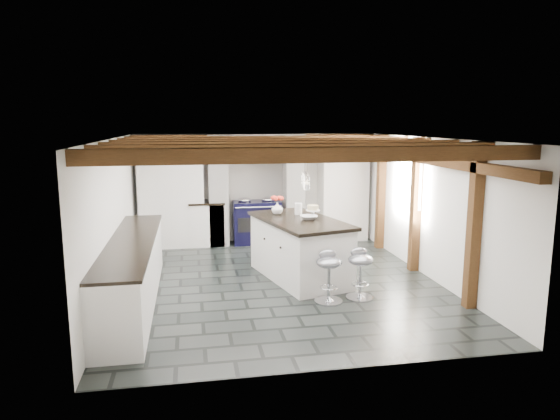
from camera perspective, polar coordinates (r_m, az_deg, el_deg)
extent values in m
plane|color=black|center=(8.17, -0.20, -8.12)|extent=(6.00, 6.00, 0.00)
plane|color=white|center=(10.82, -2.96, 2.61)|extent=(5.00, 0.00, 5.00)
plane|color=white|center=(7.86, -18.46, -0.72)|extent=(0.00, 6.00, 6.00)
plane|color=white|center=(8.67, 16.29, 0.36)|extent=(0.00, 6.00, 6.00)
plane|color=white|center=(7.77, -0.21, 8.21)|extent=(6.00, 6.00, 0.00)
cube|color=white|center=(10.49, -7.08, 1.20)|extent=(0.40, 0.60, 1.90)
cube|color=white|center=(10.69, 1.52, 1.44)|extent=(0.40, 0.60, 1.90)
cube|color=brown|center=(10.45, -2.79, 6.97)|extent=(2.10, 0.65, 0.18)
cube|color=white|center=(10.44, -2.80, 7.82)|extent=(2.00, 0.60, 0.31)
cube|color=black|center=(10.13, -2.56, 7.21)|extent=(1.00, 0.03, 0.22)
cube|color=silver|center=(10.12, -2.54, 7.21)|extent=(0.90, 0.01, 0.14)
cube|color=white|center=(10.47, -12.28, 1.31)|extent=(1.30, 0.58, 2.00)
cube|color=white|center=(10.96, 7.16, 1.84)|extent=(1.00, 0.58, 2.00)
cube|color=white|center=(7.41, -16.49, -6.92)|extent=(0.60, 3.80, 0.88)
cube|color=black|center=(7.29, -16.67, -3.45)|extent=(0.64, 3.80, 0.04)
cube|color=white|center=(10.57, -8.37, -1.58)|extent=(0.70, 0.60, 0.88)
cube|color=black|center=(10.48, -8.44, 0.89)|extent=(0.74, 0.64, 0.04)
cube|color=brown|center=(8.55, 16.07, 5.64)|extent=(0.15, 5.80, 0.14)
plane|color=white|center=(9.15, 14.64, 3.45)|extent=(0.00, 0.90, 0.90)
cube|color=brown|center=(5.24, 4.76, 6.31)|extent=(5.00, 0.16, 0.16)
cube|color=brown|center=(6.08, 2.65, 6.85)|extent=(5.00, 0.16, 0.16)
cube|color=brown|center=(6.92, 1.05, 7.24)|extent=(5.00, 0.16, 0.16)
cube|color=brown|center=(7.77, -0.21, 7.55)|extent=(5.00, 0.16, 0.16)
cube|color=brown|center=(8.63, -1.21, 7.79)|extent=(5.00, 0.16, 0.16)
cube|color=brown|center=(9.48, -2.04, 7.99)|extent=(5.00, 0.16, 0.16)
cube|color=brown|center=(10.34, -2.73, 8.16)|extent=(5.00, 0.16, 0.16)
cube|color=brown|center=(7.26, 21.31, -1.75)|extent=(0.15, 0.15, 2.30)
cube|color=brown|center=(8.82, 15.25, 0.56)|extent=(0.15, 0.15, 2.30)
cube|color=brown|center=(10.27, 11.45, 2.01)|extent=(0.15, 0.15, 2.30)
cylinder|color=black|center=(7.83, 3.12, 5.50)|extent=(0.01, 0.01, 0.56)
cylinder|color=white|center=(7.87, 3.09, 3.10)|extent=(0.09, 0.09, 0.22)
cylinder|color=black|center=(8.13, 2.98, 5.67)|extent=(0.01, 0.01, 0.56)
cylinder|color=white|center=(8.17, 2.95, 3.36)|extent=(0.09, 0.09, 0.22)
cylinder|color=black|center=(8.44, 2.84, 5.83)|extent=(0.01, 0.01, 0.56)
cylinder|color=white|center=(8.47, 2.82, 3.60)|extent=(0.09, 0.09, 0.22)
cube|color=black|center=(10.62, -2.70, -1.36)|extent=(1.00, 0.60, 0.90)
ellipsoid|color=silver|center=(10.51, -4.08, 1.16)|extent=(0.28, 0.28, 0.11)
ellipsoid|color=silver|center=(10.58, -1.38, 1.24)|extent=(0.28, 0.28, 0.11)
cylinder|color=silver|center=(10.25, -2.49, 0.32)|extent=(0.95, 0.03, 0.03)
cube|color=black|center=(10.30, -3.87, -1.73)|extent=(0.35, 0.02, 0.30)
cube|color=black|center=(10.37, -1.12, -1.64)|extent=(0.35, 0.02, 0.30)
cube|color=white|center=(8.21, 2.25, -4.62)|extent=(1.41, 2.11, 0.94)
cube|color=black|center=(8.10, 2.28, -1.21)|extent=(1.52, 2.21, 0.05)
imported|color=white|center=(8.48, -0.31, 0.20)|extent=(0.24, 0.24, 0.20)
ellipsoid|color=red|center=(8.46, -0.31, 1.31)|extent=(0.21, 0.21, 0.13)
cylinder|color=white|center=(8.48, 2.11, 0.14)|extent=(0.13, 0.13, 0.19)
imported|color=white|center=(8.04, 3.31, -0.86)|extent=(0.34, 0.34, 0.07)
cylinder|color=white|center=(8.25, 3.77, -0.45)|extent=(0.05, 0.05, 0.11)
cylinder|color=white|center=(8.24, 3.78, -0.03)|extent=(0.24, 0.24, 0.02)
cylinder|color=tan|center=(8.23, 3.78, 0.29)|extent=(0.18, 0.18, 0.07)
cylinder|color=silver|center=(7.50, 9.08, -9.85)|extent=(0.40, 0.40, 0.03)
cone|color=silver|center=(7.48, 9.08, -9.55)|extent=(0.18, 0.18, 0.07)
cylinder|color=silver|center=(7.40, 9.14, -7.76)|extent=(0.05, 0.05, 0.50)
torus|color=silver|center=(7.43, 9.12, -8.36)|extent=(0.26, 0.26, 0.02)
ellipsoid|color=gray|center=(7.32, 9.20, -5.65)|extent=(0.38, 0.38, 0.16)
ellipsoid|color=gray|center=(7.38, 8.95, -4.78)|extent=(0.26, 0.11, 0.14)
cylinder|color=silver|center=(7.30, 5.55, -10.33)|extent=(0.41, 0.41, 0.03)
cone|color=silver|center=(7.28, 5.56, -10.02)|extent=(0.18, 0.18, 0.07)
cylinder|color=silver|center=(7.20, 5.59, -8.16)|extent=(0.05, 0.05, 0.51)
torus|color=silver|center=(7.23, 5.58, -8.79)|extent=(0.26, 0.26, 0.02)
ellipsoid|color=gray|center=(7.12, 5.63, -5.98)|extent=(0.38, 0.38, 0.17)
ellipsoid|color=gray|center=(7.18, 5.42, -5.07)|extent=(0.26, 0.11, 0.14)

